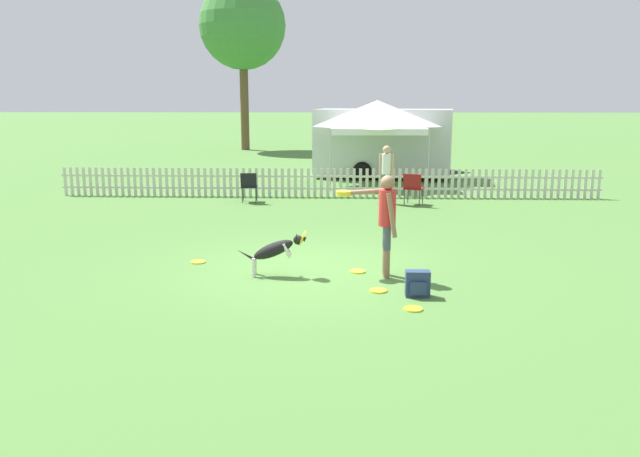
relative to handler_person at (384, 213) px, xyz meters
name	(u,v)px	position (x,y,z in m)	size (l,w,h in m)	color
ground_plane	(316,269)	(-1.13, 0.37, -1.06)	(240.00, 240.00, 0.00)	#4C7A38
handler_person	(384,213)	(0.00, 0.00, 0.00)	(1.01, 0.66, 1.69)	#8C664C
leaping_dog	(276,249)	(-1.78, -0.04, -0.61)	(1.17, 0.27, 0.77)	black
frisbee_near_handler	(413,309)	(0.32, -1.67, -1.05)	(0.26, 0.26, 0.02)	yellow
frisbee_near_dog	(198,262)	(-3.27, 0.74, -1.05)	(0.26, 0.26, 0.02)	yellow
frisbee_midfield	(358,271)	(-0.41, 0.23, -1.05)	(0.26, 0.26, 0.02)	yellow
frisbee_far_scatter	(378,291)	(-0.12, -0.84, -1.05)	(0.26, 0.26, 0.02)	yellow
backpack_on_grass	(418,284)	(0.45, -1.07, -0.87)	(0.36, 0.22, 0.39)	navy
picket_fence	(328,183)	(-1.13, 8.42, -0.63)	(16.10, 0.04, 0.85)	beige
folding_chair_blue_left	(413,186)	(1.25, 7.07, -0.54)	(0.64, 0.65, 0.88)	#333338
folding_chair_center	(249,185)	(-3.33, 7.35, -0.56)	(0.49, 0.50, 0.85)	#333338
canopy_tent_main	(377,117)	(0.46, 11.32, 1.22)	(3.13, 3.13, 2.83)	#B2B2B2
spectator_standing	(386,169)	(0.52, 7.35, -0.09)	(0.41, 0.27, 1.61)	#7A705B
equipment_trailer	(384,142)	(0.80, 13.19, 0.26)	(5.82, 3.05, 2.50)	silver
tree_left_grove	(243,26)	(-6.29, 25.63, 5.69)	(4.76, 4.76, 9.18)	brown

